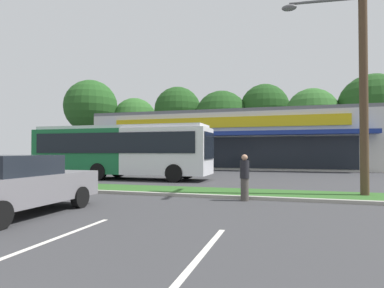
{
  "coord_description": "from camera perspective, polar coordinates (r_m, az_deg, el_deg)",
  "views": [
    {
      "loc": [
        4.04,
        1.12,
        1.72
      ],
      "look_at": [
        -1.01,
        18.1,
        2.1
      ],
      "focal_mm": 30.49,
      "sensor_mm": 36.0,
      "label": 1
    }
  ],
  "objects": [
    {
      "name": "grass_median",
      "position": [
        13.6,
        -0.86,
        -8.23
      ],
      "size": [
        56.0,
        2.2,
        0.12
      ],
      "primitive_type": "cube",
      "color": "#2D5B23",
      "rests_on": "ground_plane"
    },
    {
      "name": "curb_lip",
      "position": [
        12.45,
        -2.56,
        -8.88
      ],
      "size": [
        56.0,
        0.24,
        0.12
      ],
      "primitive_type": "cube",
      "color": "#99968C",
      "rests_on": "ground_plane"
    },
    {
      "name": "parking_stripe_1",
      "position": [
        6.73,
        -25.95,
        -15.84
      ],
      "size": [
        0.12,
        4.8,
        0.01
      ],
      "primitive_type": "cube",
      "color": "silver",
      "rests_on": "ground_plane"
    },
    {
      "name": "parking_stripe_2",
      "position": [
        5.1,
        -0.28,
        -20.83
      ],
      "size": [
        0.12,
        4.8,
        0.01
      ],
      "primitive_type": "cube",
      "color": "silver",
      "rests_on": "ground_plane"
    },
    {
      "name": "storefront_building",
      "position": [
        34.82,
        7.03,
        0.53
      ],
      "size": [
        26.66,
        12.24,
        5.55
      ],
      "color": "beige",
      "rests_on": "ground_plane"
    },
    {
      "name": "tree_far_left",
      "position": [
        50.95,
        -17.29,
        6.29
      ],
      "size": [
        7.79,
        7.79,
        12.24
      ],
      "color": "#473323",
      "rests_on": "ground_plane"
    },
    {
      "name": "tree_left",
      "position": [
        50.56,
        -9.99,
        4.16
      ],
      "size": [
        6.67,
        6.67,
        9.79
      ],
      "color": "#473323",
      "rests_on": "ground_plane"
    },
    {
      "name": "tree_mid_left",
      "position": [
        47.1,
        -2.54,
        5.89
      ],
      "size": [
        6.71,
        6.71,
        10.93
      ],
      "color": "#473323",
      "rests_on": "ground_plane"
    },
    {
      "name": "tree_mid",
      "position": [
        44.5,
        5.17,
        4.62
      ],
      "size": [
        7.26,
        7.26,
        9.89
      ],
      "color": "#473323",
      "rests_on": "ground_plane"
    },
    {
      "name": "tree_mid_right",
      "position": [
        44.89,
        12.6,
        6.06
      ],
      "size": [
        6.52,
        6.52,
        10.67
      ],
      "color": "#473323",
      "rests_on": "ground_plane"
    },
    {
      "name": "tree_right",
      "position": [
        42.26,
        20.27,
        4.8
      ],
      "size": [
        6.42,
        6.42,
        9.32
      ],
      "color": "#473323",
      "rests_on": "ground_plane"
    },
    {
      "name": "tree_far_right",
      "position": [
        43.43,
        29.12,
        5.5
      ],
      "size": [
        7.93,
        7.93,
        10.66
      ],
      "color": "#473323",
      "rests_on": "ground_plane"
    },
    {
      "name": "utility_pole",
      "position": [
        13.88,
        27.19,
        14.54
      ],
      "size": [
        3.05,
        2.4,
        10.21
      ],
      "color": "#4C3826",
      "rests_on": "ground_plane"
    },
    {
      "name": "city_bus",
      "position": [
        20.51,
        -12.32,
        -1.07
      ],
      "size": [
        11.18,
        2.73,
        3.25
      ],
      "rotation": [
        0.0,
        0.0,
        0.01
      ],
      "color": "#196638",
      "rests_on": "ground_plane"
    },
    {
      "name": "bus_stop_bench",
      "position": [
        15.17,
        -26.67,
        -5.68
      ],
      "size": [
        1.6,
        0.45,
        0.95
      ],
      "rotation": [
        0.0,
        0.0,
        3.14
      ],
      "color": "brown",
      "rests_on": "ground_plane"
    },
    {
      "name": "car_0",
      "position": [
        27.49,
        -15.96,
        -3.17
      ],
      "size": [
        4.15,
        2.01,
        1.5
      ],
      "color": "black",
      "rests_on": "ground_plane"
    },
    {
      "name": "car_1",
      "position": [
        9.87,
        -28.11,
        -6.32
      ],
      "size": [
        1.92,
        4.67,
        1.6
      ],
      "rotation": [
        0.0,
        0.0,
        1.57
      ],
      "color": "slate",
      "rests_on": "ground_plane"
    },
    {
      "name": "pedestrian_near_bench",
      "position": [
        11.43,
        9.19,
        -5.8
      ],
      "size": [
        0.32,
        0.32,
        1.6
      ],
      "rotation": [
        0.0,
        0.0,
        4.4
      ],
      "color": "#47423D",
      "rests_on": "ground_plane"
    }
  ]
}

